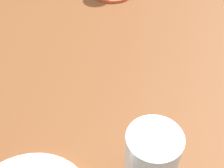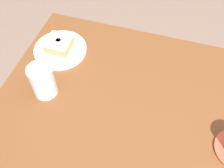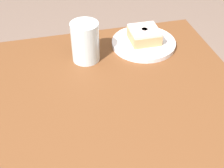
% 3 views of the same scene
% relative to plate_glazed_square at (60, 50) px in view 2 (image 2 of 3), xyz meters
% --- Properties ---
extents(table, '(1.07, 0.72, 0.72)m').
position_rel_plate_glazed_square_xyz_m(table, '(-0.41, 0.17, -0.10)').
color(table, brown).
rests_on(table, ground_plane).
extents(plate_glazed_square, '(0.20, 0.20, 0.01)m').
position_rel_plate_glazed_square_xyz_m(plate_glazed_square, '(0.00, 0.00, 0.00)').
color(plate_glazed_square, white).
rests_on(plate_glazed_square, table).
extents(napkin_glazed_square, '(0.14, 0.14, 0.00)m').
position_rel_plate_glazed_square_xyz_m(napkin_glazed_square, '(0.00, 0.00, 0.01)').
color(napkin_glazed_square, white).
rests_on(napkin_glazed_square, plate_glazed_square).
extents(donut_glazed_square, '(0.09, 0.09, 0.04)m').
position_rel_plate_glazed_square_xyz_m(donut_glazed_square, '(0.00, 0.00, 0.03)').
color(donut_glazed_square, tan).
rests_on(donut_glazed_square, napkin_glazed_square).
extents(water_glass, '(0.08, 0.08, 0.12)m').
position_rel_plate_glazed_square_xyz_m(water_glass, '(-0.03, 0.19, 0.05)').
color(water_glass, silver).
rests_on(water_glass, table).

